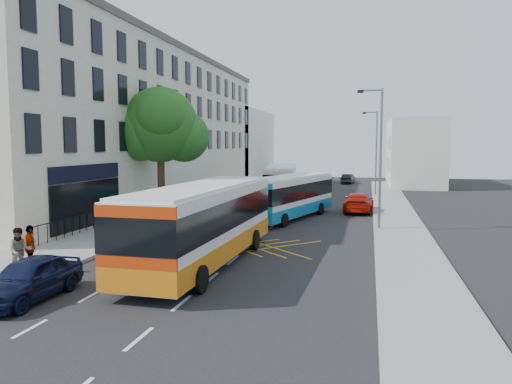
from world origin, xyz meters
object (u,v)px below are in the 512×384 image
Objects in this scene: parked_car_silver at (172,224)px; distant_car_dark at (348,179)px; bus_mid at (289,196)px; lamp_near at (379,151)px; lamp_far at (375,148)px; pedestrian_near at (20,251)px; red_hatchback at (359,202)px; pedestrian_far at (30,248)px; distant_car_grey at (318,182)px; parked_car_blue at (29,278)px; motorbike at (179,258)px; bus_near at (204,223)px; street_tree at (160,126)px; bus_far at (281,181)px.

distant_car_dark reaches higher than parked_car_silver.
lamp_near is at bearing -17.34° from bus_mid.
pedestrian_near is (-13.20, -33.50, -3.59)m from lamp_far.
pedestrian_near reaches higher than red_hatchback.
pedestrian_far is at bearing 47.85° from pedestrian_near.
distant_car_grey is 2.95× the size of pedestrian_near.
motorbike is at bearing 39.08° from parked_car_blue.
distant_car_dark is (-1.88, 27.23, -0.10)m from red_hatchback.
bus_mid is (1.46, 13.55, -0.23)m from bus_near.
bus_mid is at bearing 80.32° from motorbike.
red_hatchback reaches higher than distant_car_dark.
motorbike is at bearing -88.05° from bus_near.
bus_near reaches higher than pedestrian_near.
bus_near is (-7.19, -9.92, -2.87)m from lamp_near.
bus_near is at bearing -89.75° from distant_car_grey.
lamp_far is 3.79× the size of motorbike.
bus_near is 3.20× the size of parked_car_silver.
bus_far is at bearing 64.04° from street_tree.
distant_car_grey is at bearing 84.14° from motorbike.
bus_mid is at bearing 92.25° from distant_car_dark.
bus_near is at bearing -81.13° from bus_mid.
distant_car_dark is at bearing 83.71° from parked_car_silver.
pedestrian_far is at bearing 127.20° from parked_car_blue.
bus_far is at bearing -44.53° from red_hatchback.
pedestrian_far is (-7.47, -16.54, -0.50)m from bus_mid.
motorbike is (1.26, -28.51, -0.72)m from bus_far.
bus_near reaches higher than distant_car_dark.
parked_car_silver is at bearing 35.53° from pedestrian_near.
bus_mid is at bearing -72.78° from pedestrian_far.
lamp_near is at bearing 3.51° from pedestrian_near.
pedestrian_near reaches higher than distant_car_grey.
bus_near reaches higher than red_hatchback.
bus_far is 10.72m from red_hatchback.
pedestrian_far is (1.51, -15.87, -5.27)m from street_tree.
red_hatchback is at bearing -74.02° from distant_car_grey.
bus_far is 29.73m from pedestrian_near.
lamp_far is at bearing 73.59° from parked_car_blue.
bus_near reaches higher than parked_car_blue.
lamp_near reaches higher than motorbike.
lamp_near reaches higher than pedestrian_far.
street_tree is 10.19m from bus_mid.
bus_far is (6.27, 12.87, -4.70)m from street_tree.
lamp_near is at bearing 24.57° from parked_car_silver.
pedestrian_near is at bearing 133.78° from parked_car_blue.
lamp_far is (0.00, 20.00, 0.00)m from lamp_near.
pedestrian_far is at bearing -151.77° from bus_near.
bus_near is 2.90× the size of parked_car_blue.
distant_car_dark is (4.06, 47.86, -0.26)m from motorbike.
red_hatchback is at bearing -95.85° from lamp_far.
pedestrian_far reaches higher than parked_car_blue.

